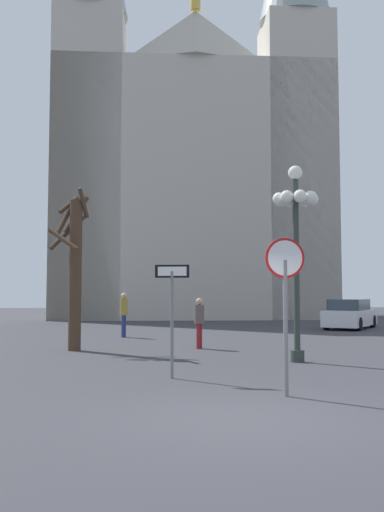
% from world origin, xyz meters
% --- Properties ---
extents(ground_plane, '(120.00, 120.00, 0.00)m').
position_xyz_m(ground_plane, '(0.00, 0.00, 0.00)').
color(ground_plane, '#38383D').
extents(cathedral, '(19.68, 13.00, 35.38)m').
position_xyz_m(cathedral, '(1.79, 33.30, 11.47)').
color(cathedral, '#BCB5A5').
rests_on(cathedral, ground).
extents(stop_sign, '(0.71, 0.09, 2.74)m').
position_xyz_m(stop_sign, '(0.96, 1.71, 1.89)').
color(stop_sign, slate).
rests_on(stop_sign, ground).
extents(one_way_arrow_sign, '(0.72, 0.18, 2.38)m').
position_xyz_m(one_way_arrow_sign, '(-0.92, 3.89, 1.55)').
color(one_way_arrow_sign, slate).
rests_on(one_way_arrow_sign, ground).
extents(street_lamp, '(1.22, 1.22, 5.14)m').
position_xyz_m(street_lamp, '(2.44, 6.42, 3.59)').
color(street_lamp, '#2D3833').
rests_on(street_lamp, ground).
extents(bare_tree, '(1.28, 1.73, 5.06)m').
position_xyz_m(bare_tree, '(-3.73, 9.79, 2.63)').
color(bare_tree, '#473323').
rests_on(bare_tree, ground).
extents(parked_car_near_white, '(3.97, 4.73, 1.47)m').
position_xyz_m(parked_car_near_white, '(8.68, 19.54, 0.69)').
color(parked_car_near_white, silver).
rests_on(parked_car_near_white, ground).
extents(pedestrian_walking, '(0.32, 0.32, 1.79)m').
position_xyz_m(pedestrian_walking, '(-2.40, 14.89, 1.09)').
color(pedestrian_walking, navy).
rests_on(pedestrian_walking, ground).
extents(pedestrian_standing, '(0.32, 0.32, 1.62)m').
position_xyz_m(pedestrian_standing, '(0.22, 10.06, 0.97)').
color(pedestrian_standing, maroon).
rests_on(pedestrian_standing, ground).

